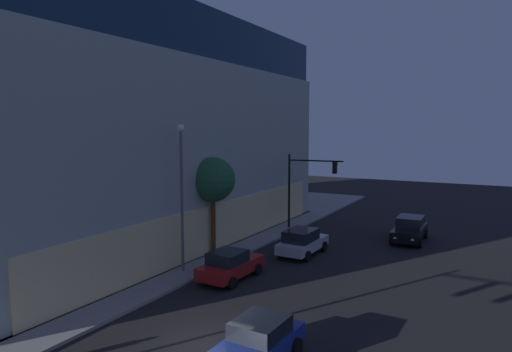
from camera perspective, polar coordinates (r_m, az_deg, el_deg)
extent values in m
plane|color=black|center=(18.16, -5.89, -20.92)|extent=(120.00, 120.00, 0.00)
cube|color=#4C4C51|center=(38.00, -19.05, -6.69)|extent=(32.41, 22.49, 0.15)
cube|color=#FCDE9B|center=(30.63, -5.31, -6.32)|extent=(28.81, 0.60, 3.07)
cube|color=#A5AFA6|center=(37.16, -19.38, 2.83)|extent=(32.01, 22.09, 12.45)
cube|color=#162D48|center=(37.60, -19.81, 14.88)|extent=(31.37, 21.65, 3.28)
cylinder|color=black|center=(37.00, 4.17, -1.88)|extent=(0.18, 0.18, 5.99)
cylinder|color=black|center=(36.07, 7.48, 1.90)|extent=(0.51, 4.37, 0.12)
cube|color=black|center=(35.71, 9.83, 1.02)|extent=(0.35, 0.35, 0.90)
sphere|color=green|center=(35.65, 10.12, 1.46)|extent=(0.18, 0.18, 0.18)
cylinder|color=#5D5D5D|center=(25.82, -9.26, -3.23)|extent=(0.16, 0.16, 7.91)
sphere|color=#F9EFC6|center=(25.49, -9.42, 5.92)|extent=(0.44, 0.44, 0.44)
cylinder|color=brown|center=(29.62, -5.36, -6.18)|extent=(0.30, 0.30, 3.65)
sphere|color=#225933|center=(29.14, -5.42, -0.45)|extent=(2.87, 2.87, 2.87)
cube|color=navy|center=(16.79, -0.05, -20.69)|extent=(4.31, 1.93, 0.64)
cube|color=black|center=(16.77, 0.54, -18.38)|extent=(1.97, 1.69, 0.60)
cylinder|color=black|center=(17.60, 5.00, -20.56)|extent=(0.72, 0.26, 0.71)
cylinder|color=black|center=(18.36, -0.41, -19.34)|extent=(0.72, 0.26, 0.71)
cube|color=maroon|center=(25.40, -3.16, -11.33)|extent=(4.26, 1.96, 0.67)
cube|color=black|center=(24.96, -3.57, -10.08)|extent=(1.95, 1.71, 0.64)
cube|color=#F9F4CC|center=(27.34, -1.71, -10.06)|extent=(0.13, 0.20, 0.12)
cube|color=#F9F4CC|center=(26.79, 0.32, -10.39)|extent=(0.13, 0.20, 0.12)
cylinder|color=black|center=(27.02, -3.25, -11.00)|extent=(0.64, 0.26, 0.64)
cylinder|color=black|center=(26.09, 0.18, -11.61)|extent=(0.64, 0.26, 0.64)
cylinder|color=black|center=(25.00, -6.65, -12.45)|extent=(0.64, 0.26, 0.64)
cylinder|color=black|center=(23.99, -3.05, -13.23)|extent=(0.64, 0.26, 0.64)
cube|color=#B7BABF|center=(30.19, 5.88, -8.51)|extent=(4.44, 1.97, 0.64)
cube|color=black|center=(29.74, 5.63, -7.39)|extent=(2.38, 1.73, 0.71)
cube|color=#F9F4CC|center=(32.31, 6.57, -7.55)|extent=(0.13, 0.20, 0.12)
cube|color=#F9F4CC|center=(31.90, 8.41, -7.76)|extent=(0.13, 0.20, 0.12)
cylinder|color=black|center=(31.85, 5.37, -8.34)|extent=(0.69, 0.26, 0.68)
cylinder|color=black|center=(31.14, 8.50, -8.71)|extent=(0.69, 0.26, 0.68)
cylinder|color=black|center=(29.48, 3.10, -9.49)|extent=(0.69, 0.26, 0.68)
cylinder|color=black|center=(28.71, 6.44, -9.95)|extent=(0.69, 0.26, 0.68)
cube|color=black|center=(35.22, 18.64, -6.64)|extent=(4.83, 2.03, 0.71)
cube|color=black|center=(35.43, 18.77, -5.39)|extent=(2.39, 1.78, 0.72)
cube|color=#F9F4CC|center=(32.88, 18.99, -7.55)|extent=(0.12, 0.20, 0.12)
cube|color=#F9F4CC|center=(33.06, 17.01, -7.41)|extent=(0.12, 0.20, 0.12)
cylinder|color=black|center=(33.74, 19.84, -7.85)|extent=(0.68, 0.26, 0.68)
cylinder|color=black|center=(34.03, 16.61, -7.63)|extent=(0.68, 0.26, 0.68)
cylinder|color=black|center=(36.61, 20.48, -6.80)|extent=(0.68, 0.26, 0.68)
cylinder|color=black|center=(36.88, 17.50, -6.60)|extent=(0.68, 0.26, 0.68)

